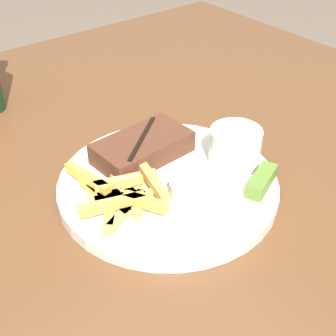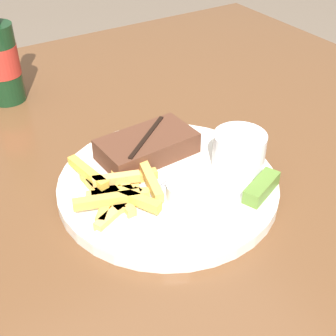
{
  "view_description": "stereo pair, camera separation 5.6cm",
  "coord_description": "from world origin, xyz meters",
  "views": [
    {
      "loc": [
        -0.31,
        -0.39,
        1.13
      ],
      "look_at": [
        0.0,
        0.0,
        0.76
      ],
      "focal_mm": 50.0,
      "sensor_mm": 36.0,
      "label": 1
    },
    {
      "loc": [
        -0.27,
        -0.43,
        1.13
      ],
      "look_at": [
        0.0,
        0.0,
        0.76
      ],
      "focal_mm": 50.0,
      "sensor_mm": 36.0,
      "label": 2
    }
  ],
  "objects": [
    {
      "name": "dining_table",
      "position": [
        0.0,
        0.0,
        0.65
      ],
      "size": [
        1.23,
        1.23,
        0.72
      ],
      "color": "brown",
      "rests_on": "ground_plane"
    },
    {
      "name": "steak_portion",
      "position": [
        0.01,
        0.07,
        0.76
      ],
      "size": [
        0.14,
        0.08,
        0.03
      ],
      "color": "#512D1E",
      "rests_on": "dinner_plate"
    },
    {
      "name": "dinner_plate",
      "position": [
        0.0,
        0.0,
        0.73
      ],
      "size": [
        0.3,
        0.3,
        0.02
      ],
      "color": "silver",
      "rests_on": "dining_table"
    },
    {
      "name": "beer_bottle",
      "position": [
        -0.11,
        0.38,
        0.8
      ],
      "size": [
        0.06,
        0.06,
        0.23
      ],
      "color": "#143319",
      "rests_on": "dining_table"
    },
    {
      "name": "coleslaw_cup",
      "position": [
        0.1,
        -0.02,
        0.77
      ],
      "size": [
        0.07,
        0.07,
        0.05
      ],
      "color": "white",
      "rests_on": "dinner_plate"
    },
    {
      "name": "fork_utensil",
      "position": [
        -0.07,
        -0.03,
        0.74
      ],
      "size": [
        0.13,
        0.06,
        0.0
      ],
      "rotation": [
        0.0,
        0.0,
        6.65
      ],
      "color": "#B7B7BC",
      "rests_on": "dinner_plate"
    },
    {
      "name": "pickle_spear",
      "position": [
        0.09,
        -0.09,
        0.75
      ],
      "size": [
        0.07,
        0.05,
        0.02
      ],
      "color": "#567A2D",
      "rests_on": "dinner_plate"
    },
    {
      "name": "dipping_sauce_cup",
      "position": [
        0.0,
        -0.04,
        0.75
      ],
      "size": [
        0.05,
        0.05,
        0.02
      ],
      "color": "silver",
      "rests_on": "dinner_plate"
    },
    {
      "name": "fries_pile",
      "position": [
        -0.08,
        0.0,
        0.75
      ],
      "size": [
        0.13,
        0.16,
        0.02
      ],
      "color": "#ECA746",
      "rests_on": "dinner_plate"
    }
  ]
}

